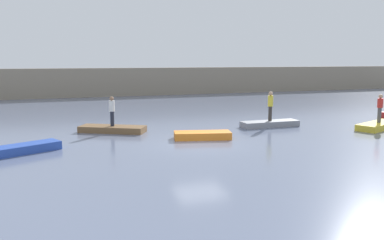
{
  "coord_description": "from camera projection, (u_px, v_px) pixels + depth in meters",
  "views": [
    {
      "loc": [
        -6.64,
        -17.92,
        4.14
      ],
      "look_at": [
        0.18,
        1.76,
        0.95
      ],
      "focal_mm": 37.18,
      "sensor_mm": 36.0,
      "label": 1
    }
  ],
  "objects": [
    {
      "name": "ground_plane",
      "position": [
        200.0,
        144.0,
        19.51
      ],
      "size": [
        120.0,
        120.0,
        0.0
      ],
      "primitive_type": "plane",
      "color": "slate"
    },
    {
      "name": "embankment_wall",
      "position": [
        116.0,
        82.0,
        44.89
      ],
      "size": [
        80.0,
        1.2,
        3.17
      ],
      "primitive_type": "cube",
      "color": "gray",
      "rests_on": "ground_plane"
    },
    {
      "name": "person_red_shirt",
      "position": [
        380.0,
        107.0,
        23.73
      ],
      "size": [
        0.32,
        0.32,
        1.71
      ],
      "color": "#4C4C56",
      "rests_on": "rowboat_yellow"
    },
    {
      "name": "rowboat_orange",
      "position": [
        202.0,
        135.0,
        20.86
      ],
      "size": [
        3.13,
        1.75,
        0.38
      ],
      "primitive_type": "cube",
      "rotation": [
        0.0,
        0.0,
        -0.24
      ],
      "color": "orange",
      "rests_on": "ground_plane"
    },
    {
      "name": "rowboat_blue",
      "position": [
        17.0,
        150.0,
        17.54
      ],
      "size": [
        3.78,
        2.48,
        0.38
      ],
      "primitive_type": "cube",
      "rotation": [
        0.0,
        0.0,
        0.44
      ],
      "color": "#2B4CAD",
      "rests_on": "ground_plane"
    },
    {
      "name": "rowboat_yellow",
      "position": [
        379.0,
        126.0,
        23.91
      ],
      "size": [
        3.82,
        2.48,
        0.37
      ],
      "primitive_type": "cube",
      "rotation": [
        0.0,
        0.0,
        0.39
      ],
      "color": "gold",
      "rests_on": "ground_plane"
    },
    {
      "name": "person_yellow_shirt",
      "position": [
        270.0,
        104.0,
        24.44
      ],
      "size": [
        0.32,
        0.32,
        1.83
      ],
      "color": "#38332D",
      "rests_on": "rowboat_grey"
    },
    {
      "name": "person_white_shirt",
      "position": [
        112.0,
        110.0,
        22.63
      ],
      "size": [
        0.32,
        0.32,
        1.7
      ],
      "color": "#232838",
      "rests_on": "rowboat_brown"
    },
    {
      "name": "rowboat_grey",
      "position": [
        270.0,
        124.0,
        24.62
      ],
      "size": [
        3.69,
        1.04,
        0.36
      ],
      "primitive_type": "cube",
      "rotation": [
        0.0,
        0.0,
        0.01
      ],
      "color": "gray",
      "rests_on": "ground_plane"
    },
    {
      "name": "rowboat_brown",
      "position": [
        113.0,
        129.0,
        22.8
      ],
      "size": [
        3.88,
        2.9,
        0.35
      ],
      "primitive_type": "cube",
      "rotation": [
        0.0,
        0.0,
        -0.51
      ],
      "color": "brown",
      "rests_on": "ground_plane"
    }
  ]
}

